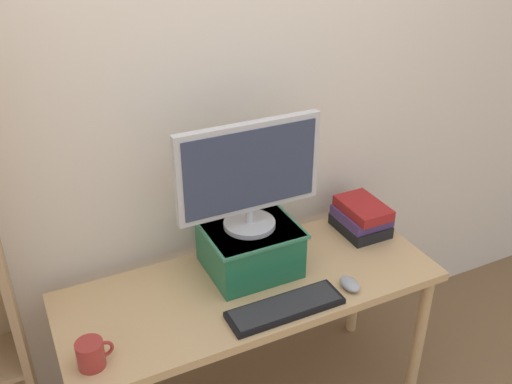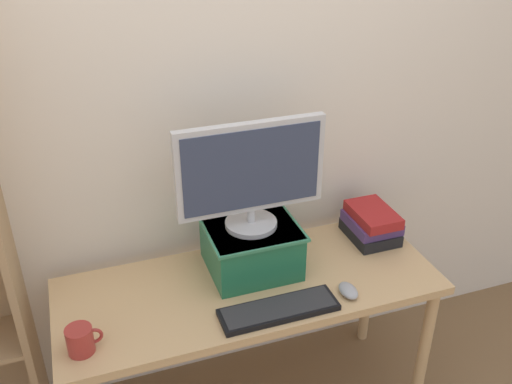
{
  "view_description": "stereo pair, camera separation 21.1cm",
  "coord_description": "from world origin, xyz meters",
  "px_view_note": "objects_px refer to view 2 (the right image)",
  "views": [
    {
      "loc": [
        -0.77,
        -1.62,
        2.11
      ],
      "look_at": [
        0.04,
        0.04,
        1.09
      ],
      "focal_mm": 40.0,
      "sensor_mm": 36.0,
      "label": 1
    },
    {
      "loc": [
        -0.57,
        -1.7,
        2.11
      ],
      "look_at": [
        0.04,
        0.04,
        1.09
      ],
      "focal_mm": 40.0,
      "sensor_mm": 36.0,
      "label": 2
    }
  ],
  "objects_px": {
    "desk": "(250,299)",
    "keyboard": "(279,309)",
    "riser_box": "(251,245)",
    "computer_mouse": "(348,291)",
    "coffee_mug": "(81,340)",
    "book_stack": "(371,224)",
    "computer_monitor": "(251,173)"
  },
  "relations": [
    {
      "from": "desk",
      "to": "keyboard",
      "type": "distance_m",
      "value": 0.22
    },
    {
      "from": "desk",
      "to": "coffee_mug",
      "type": "xyz_separation_m",
      "value": [
        -0.65,
        -0.16,
        0.13
      ]
    },
    {
      "from": "book_stack",
      "to": "coffee_mug",
      "type": "bearing_deg",
      "value": -166.92
    },
    {
      "from": "riser_box",
      "to": "computer_monitor",
      "type": "height_order",
      "value": "computer_monitor"
    },
    {
      "from": "keyboard",
      "to": "coffee_mug",
      "type": "height_order",
      "value": "coffee_mug"
    },
    {
      "from": "riser_box",
      "to": "keyboard",
      "type": "distance_m",
      "value": 0.31
    },
    {
      "from": "desk",
      "to": "riser_box",
      "type": "distance_m",
      "value": 0.22
    },
    {
      "from": "riser_box",
      "to": "keyboard",
      "type": "xyz_separation_m",
      "value": [
        0.01,
        -0.3,
        -0.09
      ]
    },
    {
      "from": "riser_box",
      "to": "computer_monitor",
      "type": "xyz_separation_m",
      "value": [
        0.0,
        -0.0,
        0.33
      ]
    },
    {
      "from": "riser_box",
      "to": "keyboard",
      "type": "relative_size",
      "value": 0.82
    },
    {
      "from": "riser_box",
      "to": "coffee_mug",
      "type": "relative_size",
      "value": 2.98
    },
    {
      "from": "computer_mouse",
      "to": "coffee_mug",
      "type": "xyz_separation_m",
      "value": [
        -0.99,
        0.03,
        0.03
      ]
    },
    {
      "from": "computer_mouse",
      "to": "book_stack",
      "type": "relative_size",
      "value": 0.41
    },
    {
      "from": "computer_mouse",
      "to": "riser_box",
      "type": "bearing_deg",
      "value": 135.43
    },
    {
      "from": "coffee_mug",
      "to": "computer_monitor",
      "type": "bearing_deg",
      "value": 20.48
    },
    {
      "from": "desk",
      "to": "computer_mouse",
      "type": "bearing_deg",
      "value": -29.76
    },
    {
      "from": "desk",
      "to": "coffee_mug",
      "type": "height_order",
      "value": "coffee_mug"
    },
    {
      "from": "computer_monitor",
      "to": "book_stack",
      "type": "bearing_deg",
      "value": 3.5
    },
    {
      "from": "book_stack",
      "to": "computer_mouse",
      "type": "bearing_deg",
      "value": -130.63
    },
    {
      "from": "desk",
      "to": "computer_mouse",
      "type": "xyz_separation_m",
      "value": [
        0.33,
        -0.19,
        0.1
      ]
    },
    {
      "from": "desk",
      "to": "book_stack",
      "type": "bearing_deg",
      "value": 12.18
    },
    {
      "from": "riser_box",
      "to": "book_stack",
      "type": "height_order",
      "value": "riser_box"
    },
    {
      "from": "riser_box",
      "to": "book_stack",
      "type": "xyz_separation_m",
      "value": [
        0.57,
        0.03,
        -0.03
      ]
    },
    {
      "from": "desk",
      "to": "riser_box",
      "type": "height_order",
      "value": "riser_box"
    },
    {
      "from": "riser_box",
      "to": "computer_monitor",
      "type": "distance_m",
      "value": 0.33
    },
    {
      "from": "book_stack",
      "to": "coffee_mug",
      "type": "relative_size",
      "value": 2.06
    },
    {
      "from": "keyboard",
      "to": "coffee_mug",
      "type": "relative_size",
      "value": 3.62
    },
    {
      "from": "desk",
      "to": "keyboard",
      "type": "height_order",
      "value": "keyboard"
    },
    {
      "from": "computer_mouse",
      "to": "coffee_mug",
      "type": "height_order",
      "value": "coffee_mug"
    },
    {
      "from": "computer_monitor",
      "to": "book_stack",
      "type": "xyz_separation_m",
      "value": [
        0.57,
        0.03,
        -0.36
      ]
    },
    {
      "from": "riser_box",
      "to": "book_stack",
      "type": "distance_m",
      "value": 0.57
    },
    {
      "from": "desk",
      "to": "computer_monitor",
      "type": "xyz_separation_m",
      "value": [
        0.04,
        0.1,
        0.51
      ]
    }
  ]
}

